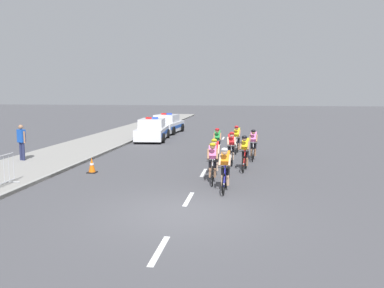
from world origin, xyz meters
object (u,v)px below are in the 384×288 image
(traffic_cone_near, at_px, (92,165))
(cyclist_second, at_px, (213,162))
(cyclist_fourth, at_px, (245,152))
(cyclist_eighth, at_px, (237,139))
(spectator_closest, at_px, (21,140))
(cyclist_sixth, at_px, (253,144))
(police_car_nearest, at_px, (152,130))
(cyclist_lead, at_px, (225,168))
(cyclist_fifth, at_px, (231,147))
(police_car_second, at_px, (167,125))
(cyclist_seventh, at_px, (217,142))
(cyclist_third, at_px, (215,156))

(traffic_cone_near, bearing_deg, cyclist_second, -11.63)
(cyclist_fourth, relative_size, cyclist_eighth, 1.00)
(cyclist_fourth, bearing_deg, spectator_closest, 178.33)
(cyclist_sixth, xyz_separation_m, cyclist_eighth, (-0.86, 1.98, 0.00))
(police_car_nearest, bearing_deg, cyclist_lead, -66.02)
(cyclist_fourth, distance_m, cyclist_sixth, 2.64)
(cyclist_fifth, distance_m, traffic_cone_near, 6.23)
(cyclist_fifth, bearing_deg, cyclist_sixth, 50.89)
(traffic_cone_near, bearing_deg, police_car_second, 90.58)
(police_car_second, bearing_deg, cyclist_second, -72.47)
(cyclist_lead, bearing_deg, cyclist_eighth, 89.16)
(cyclist_lead, distance_m, traffic_cone_near, 6.04)
(cyclist_seventh, height_order, spectator_closest, spectator_closest)
(cyclist_seventh, height_order, police_car_nearest, police_car_nearest)
(cyclist_sixth, bearing_deg, police_car_nearest, 135.01)
(cyclist_eighth, bearing_deg, cyclist_lead, -90.84)
(cyclist_sixth, bearing_deg, spectator_closest, -167.84)
(cyclist_third, distance_m, police_car_nearest, 11.81)
(police_car_second, bearing_deg, cyclist_third, -71.29)
(police_car_second, height_order, spectator_closest, spectator_closest)
(cyclist_seventh, relative_size, cyclist_eighth, 1.00)
(cyclist_third, bearing_deg, traffic_cone_near, -178.36)
(cyclist_eighth, bearing_deg, cyclist_fourth, -83.90)
(cyclist_eighth, relative_size, spectator_closest, 1.03)
(cyclist_third, xyz_separation_m, cyclist_eighth, (0.68, 5.84, 0.00))
(cyclist_lead, relative_size, cyclist_fifth, 1.00)
(cyclist_sixth, height_order, spectator_closest, spectator_closest)
(cyclist_second, bearing_deg, cyclist_third, 91.15)
(cyclist_lead, xyz_separation_m, cyclist_second, (-0.53, 1.16, 0.00))
(cyclist_seventh, bearing_deg, cyclist_third, -86.62)
(cyclist_sixth, bearing_deg, police_car_second, 120.35)
(cyclist_seventh, bearing_deg, cyclist_fourth, -64.96)
(cyclist_fifth, relative_size, traffic_cone_near, 2.68)
(cyclist_lead, relative_size, traffic_cone_near, 2.69)
(cyclist_seventh, height_order, traffic_cone_near, cyclist_seventh)
(cyclist_eighth, bearing_deg, cyclist_second, -95.30)
(cyclist_sixth, distance_m, cyclist_eighth, 2.16)
(police_car_second, bearing_deg, spectator_closest, -106.03)
(cyclist_eighth, height_order, traffic_cone_near, cyclist_eighth)
(spectator_closest, bearing_deg, police_car_nearest, 66.28)
(cyclist_lead, xyz_separation_m, traffic_cone_near, (-5.60, 2.21, -0.48))
(cyclist_second, distance_m, spectator_closest, 9.61)
(cyclist_seventh, bearing_deg, police_car_second, 114.08)
(cyclist_third, relative_size, cyclist_fifth, 1.00)
(cyclist_third, relative_size, cyclist_eighth, 1.00)
(cyclist_fourth, distance_m, cyclist_seventh, 3.35)
(cyclist_lead, height_order, cyclist_sixth, same)
(cyclist_fifth, height_order, cyclist_seventh, same)
(cyclist_lead, xyz_separation_m, cyclist_fifth, (-0.03, 4.96, 0.00))
(cyclist_third, bearing_deg, cyclist_fourth, 46.97)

